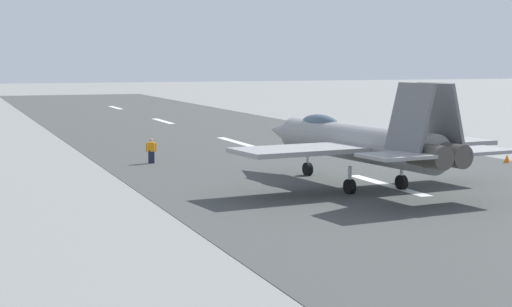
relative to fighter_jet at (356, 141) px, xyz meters
name	(u,v)px	position (x,y,z in m)	size (l,w,h in m)	color
ground_plane	(386,185)	(0.05, -1.86, -2.43)	(400.00, 400.00, 0.00)	gray
runway_strip	(386,185)	(0.03, -1.86, -2.42)	(240.00, 26.00, 0.02)	#414341
fighter_jet	(356,141)	(0.00, 0.00, 0.00)	(17.57, 14.82, 5.63)	gray
crew_person	(151,151)	(13.48, 7.80, -1.61)	(0.39, 0.68, 1.65)	#1E2338
marker_cone_mid	(507,159)	(5.79, -13.96, -2.15)	(0.44, 0.44, 0.55)	orange
marker_cone_far	(388,138)	(21.44, -13.96, -2.15)	(0.44, 0.44, 0.55)	orange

